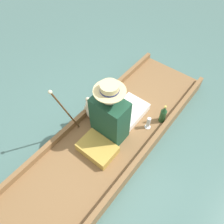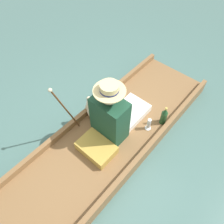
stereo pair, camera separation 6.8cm
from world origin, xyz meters
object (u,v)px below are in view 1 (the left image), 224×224
walking_cane (64,109)px  wine_glass (149,122)px  seated_person (114,114)px  champagne_bottle (163,114)px  teddy_bear (92,110)px

walking_cane → wine_glass: bearing=44.9°
seated_person → wine_glass: (0.34, 0.32, -0.23)m
seated_person → walking_cane: size_ratio=0.98×
walking_cane → champagne_bottle: bearing=48.8°
wine_glass → walking_cane: (-0.74, -0.74, 0.43)m
wine_glass → champagne_bottle: 0.24m
wine_glass → seated_person: bearing=-136.9°
wine_glass → champagne_bottle: size_ratio=0.62×
walking_cane → champagne_bottle: 1.33m
teddy_bear → wine_glass: size_ratio=2.00×
seated_person → champagne_bottle: bearing=52.9°
seated_person → teddy_bear: 0.39m
wine_glass → walking_cane: walking_cane is taller
wine_glass → walking_cane: 1.13m
champagne_bottle → wine_glass: bearing=-113.4°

